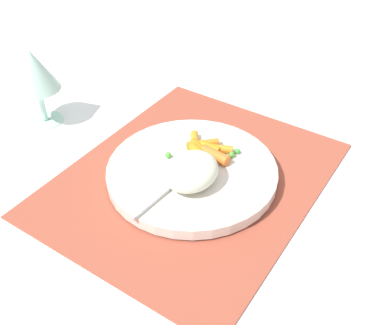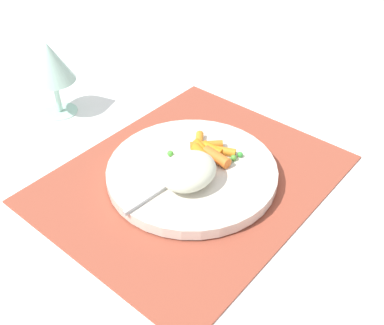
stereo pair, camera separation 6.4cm
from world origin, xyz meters
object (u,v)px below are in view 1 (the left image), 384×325
(rice_mound, at_px, (191,171))
(carrot_portion, at_px, (207,150))
(fork, at_px, (183,174))
(plate, at_px, (192,172))
(wine_glass, at_px, (34,72))

(rice_mound, bearing_deg, carrot_portion, 13.83)
(rice_mound, height_order, fork, rice_mound)
(plate, relative_size, rice_mound, 2.95)
(plate, height_order, rice_mound, rice_mound)
(rice_mound, height_order, carrot_portion, rice_mound)
(carrot_portion, height_order, wine_glass, wine_glass)
(rice_mound, bearing_deg, fork, 73.43)
(plate, relative_size, wine_glass, 1.89)
(fork, bearing_deg, wine_glass, 88.00)
(plate, height_order, wine_glass, wine_glass)
(carrot_portion, xyz_separation_m, wine_glass, (-0.05, 0.32, 0.07))
(rice_mound, xyz_separation_m, wine_glass, (0.02, 0.34, 0.06))
(plate, bearing_deg, wine_glass, 92.20)
(plate, xyz_separation_m, rice_mound, (-0.03, -0.02, 0.03))
(plate, distance_m, fork, 0.03)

